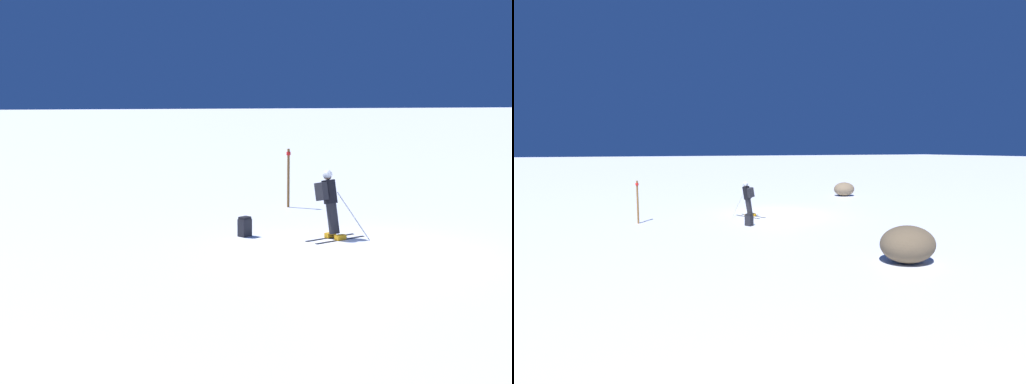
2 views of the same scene
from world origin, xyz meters
The scene contains 4 objects.
ground_plane centered at (0.00, 0.00, 0.00)m, with size 300.00×300.00×0.00m, color white.
skier centered at (1.47, 0.11, 0.94)m, with size 1.35×1.63×1.71m.
spare_backpack centered at (2.11, 2.11, 0.24)m, with size 0.35×0.37×0.50m.
trail_marker centered at (6.34, -0.16, 1.01)m, with size 0.13×0.13×1.84m.
Camera 1 is at (-15.02, 5.63, 3.55)m, focal length 50.00 mm.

